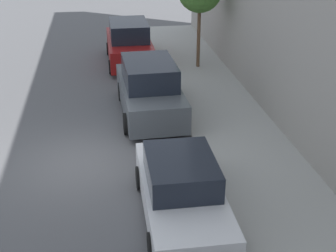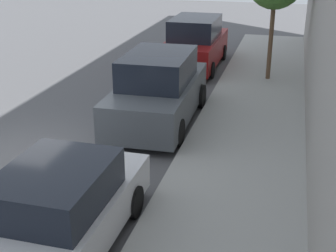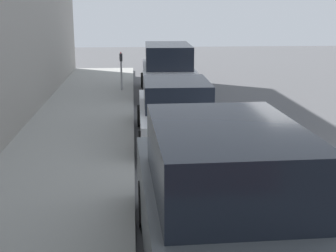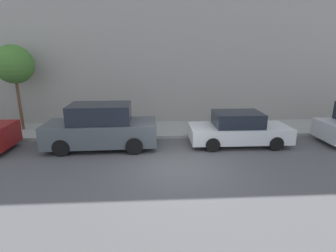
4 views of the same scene
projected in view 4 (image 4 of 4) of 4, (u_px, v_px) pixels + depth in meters
ground_plane at (179, 168)px, 9.68m from camera, size 60.00×60.00×0.00m
sidewalk at (170, 129)px, 14.46m from camera, size 2.97×32.00×0.15m
building_facade at (167, 9)px, 15.14m from camera, size 2.00×32.00×13.17m
parked_sedan_second at (238, 129)px, 12.01m from camera, size 1.92×4.51×1.54m
parked_suv_third at (101, 128)px, 11.56m from camera, size 2.09×4.85×1.98m
street_tree at (14, 65)px, 13.26m from camera, size 1.95×1.95×4.40m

